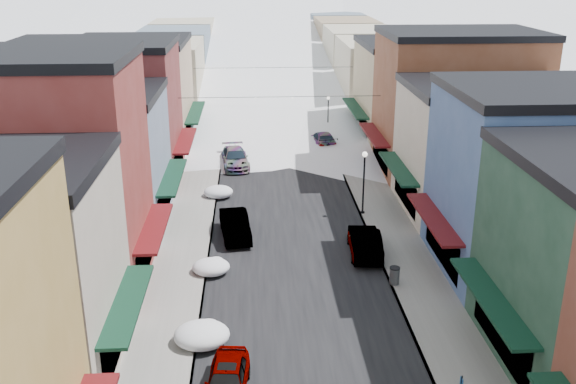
{
  "coord_description": "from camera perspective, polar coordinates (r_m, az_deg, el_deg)",
  "views": [
    {
      "loc": [
        -2.27,
        -11.26,
        16.62
      ],
      "look_at": [
        0.0,
        28.84,
        2.05
      ],
      "focal_mm": 40.0,
      "sensor_mm": 36.0,
      "label": 1
    }
  ],
  "objects": [
    {
      "name": "road",
      "position": [
        73.21,
        -1.39,
        6.81
      ],
      "size": [
        10.0,
        160.0,
        0.01
      ],
      "primitive_type": "cube",
      "color": "black",
      "rests_on": "ground"
    },
    {
      "name": "sidewalk_left",
      "position": [
        73.29,
        -6.59,
        6.76
      ],
      "size": [
        3.2,
        160.0,
        0.15
      ],
      "primitive_type": "cube",
      "color": "gray",
      "rests_on": "ground"
    },
    {
      "name": "sidewalk_right",
      "position": [
        73.69,
        3.78,
        6.92
      ],
      "size": [
        3.2,
        160.0,
        0.15
      ],
      "primitive_type": "cube",
      "color": "gray",
      "rests_on": "ground"
    },
    {
      "name": "curb_left",
      "position": [
        73.21,
        -5.37,
        6.79
      ],
      "size": [
        0.1,
        160.0,
        0.15
      ],
      "primitive_type": "cube",
      "color": "slate",
      "rests_on": "ground"
    },
    {
      "name": "curb_right",
      "position": [
        73.52,
        2.58,
        6.91
      ],
      "size": [
        0.1,
        160.0,
        0.15
      ],
      "primitive_type": "cube",
      "color": "slate",
      "rests_on": "ground"
    },
    {
      "name": "bldg_l_brick_near",
      "position": [
        35.31,
        -21.96,
        1.38
      ],
      "size": [
        12.3,
        8.2,
        12.5
      ],
      "color": "maroon",
      "rests_on": "ground"
    },
    {
      "name": "bldg_l_grayblue",
      "position": [
        43.44,
        -17.68,
        2.78
      ],
      "size": [
        11.3,
        9.2,
        9.0
      ],
      "color": "gray",
      "rests_on": "ground"
    },
    {
      "name": "bldg_l_brick_far",
      "position": [
        51.89,
        -16.56,
        6.74
      ],
      "size": [
        13.3,
        9.2,
        11.0
      ],
      "color": "maroon",
      "rests_on": "ground"
    },
    {
      "name": "bldg_l_tan",
      "position": [
        61.37,
        -13.58,
        8.48
      ],
      "size": [
        11.3,
        11.2,
        10.0
      ],
      "color": "tan",
      "rests_on": "ground"
    },
    {
      "name": "bldg_r_blue",
      "position": [
        37.54,
        21.27,
        0.92
      ],
      "size": [
        11.3,
        9.2,
        10.5
      ],
      "color": "#3F5B8E",
      "rests_on": "ground"
    },
    {
      "name": "bldg_r_cream",
      "position": [
        45.87,
        17.29,
        3.71
      ],
      "size": [
        12.3,
        9.2,
        9.0
      ],
      "color": "beige",
      "rests_on": "ground"
    },
    {
      "name": "bldg_r_brick_far",
      "position": [
        53.99,
        14.72,
        7.68
      ],
      "size": [
        13.3,
        9.2,
        11.5
      ],
      "color": "brown",
      "rests_on": "ground"
    },
    {
      "name": "bldg_r_tan",
      "position": [
        63.34,
        11.08,
        8.77
      ],
      "size": [
        11.3,
        11.2,
        9.5
      ],
      "color": "tan",
      "rests_on": "ground"
    },
    {
      "name": "distant_blocks",
      "position": [
        95.13,
        -1.89,
        12.3
      ],
      "size": [
        34.0,
        55.0,
        8.0
      ],
      "color": "gray",
      "rests_on": "ground"
    },
    {
      "name": "overhead_cables",
      "position": [
        59.72,
        -1.03,
        9.88
      ],
      "size": [
        16.4,
        15.04,
        0.04
      ],
      "color": "black",
      "rests_on": "ground"
    },
    {
      "name": "car_silver_sedan",
      "position": [
        26.99,
        -5.44,
        -16.31
      ],
      "size": [
        2.02,
        4.25,
        1.4
      ],
      "primitive_type": "imported",
      "rotation": [
        0.0,
        0.0,
        -0.09
      ],
      "color": "gray",
      "rests_on": "ground"
    },
    {
      "name": "car_dark_hatch",
      "position": [
        40.81,
        -4.72,
        -2.97
      ],
      "size": [
        2.25,
        4.91,
        1.56
      ],
      "primitive_type": "imported",
      "rotation": [
        0.0,
        0.0,
        0.13
      ],
      "color": "black",
      "rests_on": "ground"
    },
    {
      "name": "car_silver_wagon",
      "position": [
        54.74,
        -4.72,
        3.03
      ],
      "size": [
        2.73,
        5.47,
        1.53
      ],
      "primitive_type": "imported",
      "rotation": [
        0.0,
        0.0,
        0.11
      ],
      "color": "gray",
      "rests_on": "ground"
    },
    {
      "name": "car_green_sedan",
      "position": [
        38.6,
        6.87,
        -4.41
      ],
      "size": [
        1.99,
        4.95,
        1.6
      ],
      "primitive_type": "imported",
      "rotation": [
        0.0,
        0.0,
        3.08
      ],
      "color": "black",
      "rests_on": "ground"
    },
    {
      "name": "car_gray_suv",
      "position": [
        38.57,
        6.8,
        -4.5
      ],
      "size": [
        2.05,
        4.55,
        1.52
      ],
      "primitive_type": "imported",
      "rotation": [
        0.0,
        0.0,
        3.08
      ],
      "color": "#999DA1",
      "rests_on": "ground"
    },
    {
      "name": "car_black_sedan",
      "position": [
        60.6,
        3.11,
        4.7
      ],
      "size": [
        2.56,
        5.18,
        1.45
      ],
      "primitive_type": "imported",
      "rotation": [
        0.0,
        0.0,
        3.25
      ],
      "color": "black",
      "rests_on": "ground"
    },
    {
      "name": "car_lane_silver",
      "position": [
        70.54,
        -2.44,
        6.89
      ],
      "size": [
        2.02,
        4.35,
        1.44
      ],
      "primitive_type": "imported",
      "rotation": [
        0.0,
        0.0,
        -0.08
      ],
      "color": "#AFB2B8",
      "rests_on": "ground"
    },
    {
      "name": "car_lane_white",
      "position": [
        78.67,
        -0.38,
        8.24
      ],
      "size": [
        2.25,
        4.84,
        1.34
      ],
      "primitive_type": "imported",
      "rotation": [
        0.0,
        0.0,
        3.15
      ],
      "color": "silver",
      "rests_on": "ground"
    },
    {
      "name": "trash_can",
      "position": [
        35.23,
        9.44,
        -7.32
      ],
      "size": [
        0.57,
        0.57,
        0.97
      ],
      "color": "#4F5153",
      "rests_on": "sidewalk_right"
    },
    {
      "name": "streetlamp_near",
      "position": [
        43.7,
        6.77,
        1.53
      ],
      "size": [
        0.37,
        0.37,
        4.4
      ],
      "color": "black",
      "rests_on": "sidewalk_right"
    },
    {
      "name": "streetlamp_far",
      "position": [
        63.84,
        3.59,
        7.22
      ],
      "size": [
        0.32,
        0.32,
        3.9
      ],
      "color": "black",
      "rests_on": "sidewalk_right"
    },
    {
      "name": "snow_pile_near",
      "position": [
        30.25,
        -7.62,
        -12.42
      ],
      "size": [
        2.57,
        2.78,
        1.09
      ],
      "color": "white",
      "rests_on": "ground"
    },
    {
      "name": "snow_pile_mid",
      "position": [
        36.45,
        -6.81,
        -6.59
      ],
      "size": [
        2.1,
        2.49,
        0.89
      ],
      "color": "white",
      "rests_on": "ground"
    },
    {
      "name": "snow_pile_far",
      "position": [
        47.8,
        -6.18,
        0.03
      ],
      "size": [
        2.16,
        2.53,
        0.91
      ],
      "color": "white",
      "rests_on": "ground"
    }
  ]
}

